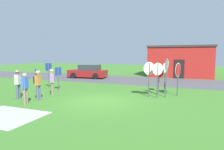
{
  "coord_description": "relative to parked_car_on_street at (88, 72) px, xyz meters",
  "views": [
    {
      "loc": [
        4.56,
        -9.82,
        2.66
      ],
      "look_at": [
        -0.1,
        2.07,
        1.3
      ],
      "focal_mm": 31.01,
      "sensor_mm": 36.0,
      "label": 1
    }
  ],
  "objects": [
    {
      "name": "stop_sign_rear_right",
      "position": [
        8.87,
        -7.53,
        0.78
      ],
      "size": [
        0.55,
        0.54,
        2.16
      ],
      "color": "#474C4C",
      "rests_on": "ground"
    },
    {
      "name": "stop_sign_rear_left",
      "position": [
        9.13,
        -5.96,
        0.71
      ],
      "size": [
        0.26,
        0.62,
        2.08
      ],
      "color": "#474C4C",
      "rests_on": "ground"
    },
    {
      "name": "building_background",
      "position": [
        9.68,
        5.52,
        1.16
      ],
      "size": [
        7.33,
        4.83,
        3.69
      ],
      "color": "#B2231E",
      "rests_on": "ground"
    },
    {
      "name": "stop_sign_far_back",
      "position": [
        8.33,
        -7.46,
        0.82
      ],
      "size": [
        0.57,
        0.59,
        2.2
      ],
      "color": "#474C4C",
      "rests_on": "ground"
    },
    {
      "name": "street_asphalt",
      "position": [
        5.98,
        -0.17,
        -0.68
      ],
      "size": [
        60.0,
        6.4,
        0.01
      ],
      "primitive_type": "cube",
      "color": "#4C4C51",
      "rests_on": "ground"
    },
    {
      "name": "stop_sign_nearest",
      "position": [
        9.36,
        -7.15,
        0.96
      ],
      "size": [
        0.28,
        0.71,
        2.42
      ],
      "color": "#474C4C",
      "rests_on": "ground"
    },
    {
      "name": "person_in_teal",
      "position": [
        1.13,
        -10.85,
        0.3
      ],
      "size": [
        0.33,
        0.54,
        1.74
      ],
      "color": "#4C5670",
      "rests_on": "ground"
    },
    {
      "name": "concrete_path",
      "position": [
        3.23,
        -13.54,
        -0.69
      ],
      "size": [
        3.2,
        2.4,
        0.01
      ],
      "primitive_type": "cube",
      "color": "#ADAAA3",
      "rests_on": "ground"
    },
    {
      "name": "person_on_left",
      "position": [
        2.47,
        -9.42,
        0.3
      ],
      "size": [
        0.4,
        0.46,
        1.74
      ],
      "color": "#7A6B56",
      "rests_on": "ground"
    },
    {
      "name": "stop_sign_leaning_right",
      "position": [
        10.0,
        -6.44,
        0.77
      ],
      "size": [
        0.3,
        0.84,
        2.13
      ],
      "color": "#474C4C",
      "rests_on": "ground"
    },
    {
      "name": "person_in_blue",
      "position": [
        2.5,
        -10.68,
        0.32
      ],
      "size": [
        0.41,
        0.56,
        1.74
      ],
      "color": "#4C5670",
      "rests_on": "ground"
    },
    {
      "name": "person_holding_notes",
      "position": [
        2.59,
        -11.73,
        0.26
      ],
      "size": [
        0.3,
        0.55,
        1.69
      ],
      "color": "#7A6B56",
      "rests_on": "ground"
    },
    {
      "name": "stop_sign_low_front",
      "position": [
        8.83,
        -6.61,
        0.63
      ],
      "size": [
        0.7,
        0.51,
        1.93
      ],
      "color": "#474C4C",
      "rests_on": "ground"
    },
    {
      "name": "ground_plane",
      "position": [
        5.98,
        -9.62,
        -0.69
      ],
      "size": [
        80.0,
        80.0,
        0.0
      ],
      "primitive_type": "plane",
      "color": "#3D7528"
    },
    {
      "name": "parked_car_on_street",
      "position": [
        0.0,
        0.0,
        0.0
      ],
      "size": [
        4.42,
        2.27,
        1.51
      ],
      "color": "maroon",
      "rests_on": "ground"
    },
    {
      "name": "info_panel_rightmost",
      "position": [
        1.63,
        -7.63,
        0.5
      ],
      "size": [
        0.13,
        0.59,
        1.72
      ],
      "color": "#4C4C51",
      "rests_on": "ground"
    },
    {
      "name": "info_panel_leftmost",
      "position": [
        0.12,
        -8.19,
        0.38
      ],
      "size": [
        0.55,
        0.27,
        1.55
      ],
      "color": "#4C4C51",
      "rests_on": "ground"
    },
    {
      "name": "info_panel_middle",
      "position": [
        0.43,
        -7.23,
        0.68
      ],
      "size": [
        0.6,
        0.06,
        1.99
      ],
      "color": "#4C4C51",
      "rests_on": "ground"
    }
  ]
}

